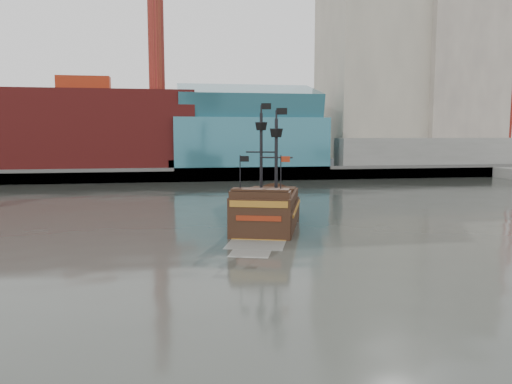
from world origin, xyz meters
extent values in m
plane|color=#272A25|center=(0.00, 0.00, 0.00)|extent=(400.00, 400.00, 0.00)
cube|color=slate|center=(0.00, 92.00, 1.00)|extent=(220.00, 60.00, 2.00)
cube|color=#4C4C49|center=(0.00, 62.50, 1.30)|extent=(220.00, 1.00, 2.60)
cube|color=maroon|center=(-22.00, 72.00, 9.50)|extent=(42.00, 18.00, 15.00)
cube|color=#2C6776|center=(10.00, 70.00, 7.00)|extent=(30.00, 16.00, 10.00)
cube|color=#ACA38F|center=(40.00, 80.00, 25.00)|extent=(20.00, 22.00, 46.00)
cube|color=#A99D8E|center=(58.00, 76.00, 21.00)|extent=(18.00, 18.00, 38.00)
cube|color=#ACA38F|center=(50.00, 97.00, 28.00)|extent=(24.00, 20.00, 52.00)
cube|color=slate|center=(48.00, 66.00, 5.00)|extent=(40.00, 6.00, 6.00)
cylinder|color=maroon|center=(-8.00, 74.00, 28.00)|extent=(3.20, 3.20, 22.00)
cube|color=#2C6776|center=(10.00, 70.00, 15.00)|extent=(28.00, 14.94, 8.78)
cube|color=slate|center=(78.00, 82.00, 3.50)|extent=(4.00, 4.00, 3.00)
cylinder|color=maroon|center=(78.00, 82.00, 18.00)|extent=(1.40, 1.40, 32.00)
cube|color=maroon|center=(75.00, 82.00, 33.00)|extent=(5.00, 2.50, 2.50)
cube|color=maroon|center=(85.00, 92.00, 27.00)|extent=(5.00, 2.50, 2.50)
cube|color=black|center=(3.57, 16.12, 0.66)|extent=(9.20, 14.16, 2.84)
cube|color=#4C351B|center=(3.57, 16.12, 2.24)|extent=(8.28, 12.74, 0.33)
cube|color=black|center=(5.17, 21.12, 2.62)|extent=(5.22, 3.91, 1.09)
cube|color=black|center=(1.83, 10.71, 3.06)|extent=(5.48, 3.25, 1.97)
cube|color=black|center=(1.53, 9.75, 1.31)|extent=(5.19, 1.89, 4.37)
cube|color=#9B651E|center=(1.48, 9.60, 3.06)|extent=(4.71, 1.58, 0.55)
cube|color=maroon|center=(1.48, 9.60, 1.86)|extent=(3.67, 1.25, 0.44)
cylinder|color=black|center=(3.23, 17.95, 6.67)|extent=(0.38, 0.38, 8.53)
cylinder|color=black|center=(3.90, 13.95, 6.34)|extent=(0.38, 0.38, 7.87)
cone|color=black|center=(3.23, 17.95, 9.62)|extent=(1.51, 1.51, 0.77)
cone|color=black|center=(3.90, 13.95, 8.96)|extent=(1.51, 1.51, 0.77)
cube|color=black|center=(3.70, 17.80, 11.59)|extent=(0.95, 0.33, 0.60)
cube|color=black|center=(4.37, 13.80, 10.93)|extent=(0.95, 0.33, 0.60)
cube|color=gray|center=(0.97, 8.00, 0.01)|extent=(5.62, 5.16, 0.02)
camera|label=1|loc=(-5.74, -30.94, 8.92)|focal=35.00mm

